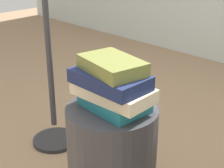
% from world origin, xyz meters
% --- Properties ---
extents(side_table, '(0.34, 0.34, 0.46)m').
position_xyz_m(side_table, '(0.00, 0.00, 0.23)').
color(side_table, '#333338').
rests_on(side_table, ground_plane).
extents(book_teal, '(0.24, 0.17, 0.04)m').
position_xyz_m(book_teal, '(0.01, 0.01, 0.49)').
color(book_teal, '#1E727F').
rests_on(book_teal, side_table).
extents(book_cream, '(0.29, 0.17, 0.05)m').
position_xyz_m(book_cream, '(0.01, 0.00, 0.53)').
color(book_cream, beige).
rests_on(book_cream, book_teal).
extents(book_navy, '(0.27, 0.16, 0.05)m').
position_xyz_m(book_navy, '(0.00, -0.01, 0.58)').
color(book_navy, '#19234C').
rests_on(book_navy, book_cream).
extents(book_olive, '(0.25, 0.19, 0.05)m').
position_xyz_m(book_olive, '(0.00, 0.00, 0.63)').
color(book_olive, olive).
rests_on(book_olive, book_navy).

